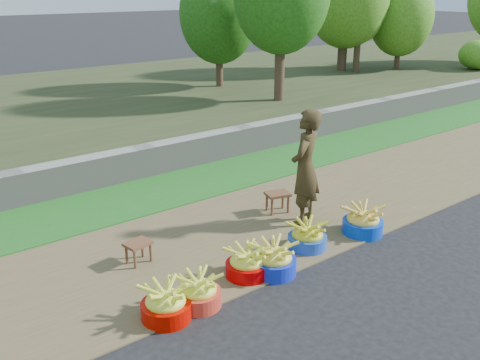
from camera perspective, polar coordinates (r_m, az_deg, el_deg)
ground_plane at (r=6.56m, az=7.42°, el=-9.18°), size 120.00×120.00×0.00m
dirt_shoulder at (r=7.38m, az=0.53°, el=-5.43°), size 80.00×2.50×0.02m
grass_verge at (r=8.90m, az=-7.51°, el=-0.94°), size 80.00×1.50×0.04m
retaining_wall at (r=9.52m, az=-10.20°, el=1.95°), size 80.00×0.35×0.55m
earth_bank at (r=13.92m, az=-19.88°, el=6.73°), size 80.00×10.00×0.50m
vegetation at (r=12.03m, az=-15.44°, el=17.13°), size 35.20×7.35×4.52m
basin_a at (r=5.57m, az=-7.92°, el=-12.95°), size 0.51×0.51×0.38m
basin_b at (r=5.74m, az=-4.46°, el=-11.82°), size 0.48×0.48×0.36m
basin_c at (r=6.23m, az=0.77°, el=-8.91°), size 0.51×0.51×0.38m
basin_d at (r=6.31m, az=3.62°, el=-8.47°), size 0.53×0.53×0.40m
basin_e at (r=6.91m, az=7.20°, el=-6.03°), size 0.50×0.50×0.37m
basin_f at (r=7.43m, az=12.97°, el=-4.32°), size 0.55×0.55×0.41m
stool_left at (r=6.58m, az=-10.81°, el=-6.97°), size 0.34×0.28×0.27m
stool_right at (r=7.88m, az=4.03°, el=-1.78°), size 0.40×0.35×0.30m
vendor_woman at (r=7.38m, az=6.97°, el=1.33°), size 0.71×0.62×1.63m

